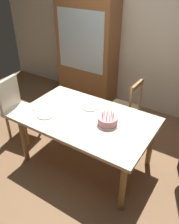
% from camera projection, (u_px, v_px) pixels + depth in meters
% --- Properties ---
extents(ground, '(6.40, 6.40, 0.00)m').
position_uv_depth(ground, '(87.00, 161.00, 3.34)').
color(ground, brown).
extents(back_wall, '(6.40, 0.10, 2.60)m').
position_uv_depth(back_wall, '(147.00, 37.00, 3.94)').
color(back_wall, beige).
rests_on(back_wall, ground).
extents(dining_table, '(1.68, 1.03, 0.74)m').
position_uv_depth(dining_table, '(86.00, 123.00, 2.98)').
color(dining_table, beige).
rests_on(dining_table, ground).
extents(birthday_cake, '(0.28, 0.28, 0.17)m').
position_uv_depth(birthday_cake, '(108.00, 121.00, 2.80)').
color(birthday_cake, silver).
rests_on(birthday_cake, dining_table).
extents(plate_near_celebrant, '(0.22, 0.22, 0.01)m').
position_uv_depth(plate_near_celebrant, '(45.00, 115.00, 2.98)').
color(plate_near_celebrant, white).
rests_on(plate_near_celebrant, dining_table).
extents(plate_far_side, '(0.22, 0.22, 0.01)m').
position_uv_depth(plate_far_side, '(91.00, 107.00, 3.14)').
color(plate_far_side, white).
rests_on(plate_far_side, dining_table).
extents(fork_near_celebrant, '(0.18, 0.06, 0.01)m').
position_uv_depth(fork_near_celebrant, '(37.00, 111.00, 3.07)').
color(fork_near_celebrant, silver).
rests_on(fork_near_celebrant, dining_table).
extents(fork_far_side, '(0.18, 0.02, 0.01)m').
position_uv_depth(fork_far_side, '(81.00, 104.00, 3.22)').
color(fork_far_side, silver).
rests_on(fork_far_side, dining_table).
extents(chair_spindle_back, '(0.44, 0.44, 0.95)m').
position_uv_depth(chair_spindle_back, '(124.00, 109.00, 3.62)').
color(chair_spindle_back, tan).
rests_on(chair_spindle_back, ground).
extents(chair_upholstered, '(0.50, 0.49, 0.95)m').
position_uv_depth(chair_upholstered, '(17.00, 106.00, 3.57)').
color(chair_upholstered, beige).
rests_on(chair_upholstered, ground).
extents(china_cabinet, '(1.10, 0.45, 1.90)m').
position_uv_depth(china_cabinet, '(87.00, 52.00, 4.38)').
color(china_cabinet, brown).
rests_on(china_cabinet, ground).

